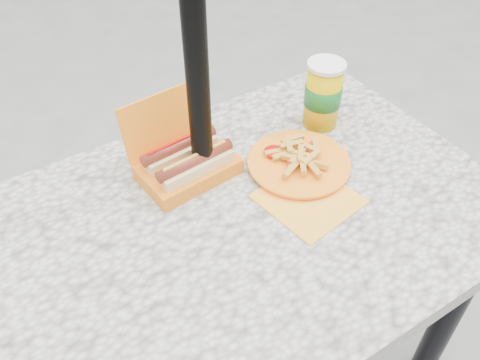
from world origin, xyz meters
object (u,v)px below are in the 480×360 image
soda_cup (323,94)px  fries_plate (299,165)px  umbrella_pole (195,42)px  hotdog_box (186,161)px

soda_cup → fries_plate: bearing=-143.7°
umbrella_pole → hotdog_box: umbrella_pole is taller
soda_cup → umbrella_pole: bearing=-177.8°
hotdog_box → umbrella_pole: bearing=-46.6°
hotdog_box → fries_plate: 0.27m
umbrella_pole → fries_plate: bearing=-26.7°
fries_plate → umbrella_pole: bearing=153.3°
umbrella_pole → soda_cup: (0.37, 0.01, -0.26)m
umbrella_pole → hotdog_box: (-0.03, 0.03, -0.31)m
hotdog_box → soda_cup: (0.40, -0.01, 0.05)m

